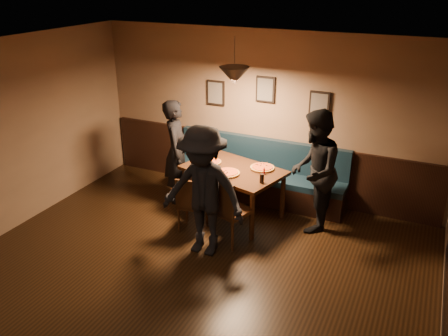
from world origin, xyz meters
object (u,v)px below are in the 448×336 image
dining_table (233,192)px  chair_near_left (193,203)px  diner_right (314,171)px  diner_left (177,151)px  chair_near_right (232,209)px  tabasco_bottle (264,171)px  booth_bench (257,171)px  diner_front (203,192)px  soda_glass (262,178)px

dining_table → chair_near_left: chair_near_left is taller
dining_table → diner_right: size_ratio=0.81×
diner_left → chair_near_right: bearing=-143.8°
dining_table → tabasco_bottle: 0.68m
booth_bench → diner_right: diner_right is taller
chair_near_left → diner_front: diner_front is taller
diner_front → dining_table: bearing=91.8°
tabasco_bottle → chair_near_right: bearing=-105.8°
chair_near_right → tabasco_bottle: 0.82m
tabasco_bottle → dining_table: bearing=179.9°
booth_bench → dining_table: booth_bench is taller
diner_right → booth_bench: bearing=-124.5°
diner_right → tabasco_bottle: 0.74m
booth_bench → diner_front: (-0.07, -1.83, 0.42)m
booth_bench → tabasco_bottle: 0.87m
dining_table → diner_right: bearing=22.5°
dining_table → booth_bench: bearing=94.5°
booth_bench → tabasco_bottle: (0.37, -0.70, 0.36)m
dining_table → soda_glass: soda_glass is taller
soda_glass → chair_near_left: bearing=-159.1°
dining_table → tabasco_bottle: (0.50, -0.00, 0.46)m
soda_glass → chair_near_right: bearing=-122.8°
diner_left → diner_right: 2.30m
booth_bench → soda_glass: size_ratio=22.16×
chair_near_left → diner_front: 0.80m
chair_near_left → diner_left: diner_left is taller
diner_right → dining_table: bearing=-90.8°
diner_left → soda_glass: size_ratio=12.90×
booth_bench → diner_right: 1.29m
diner_left → tabasco_bottle: size_ratio=14.95×
chair_near_left → soda_glass: bearing=12.4°
dining_table → diner_front: size_ratio=0.81×
diner_right → tabasco_bottle: diner_right is taller
chair_near_left → soda_glass: 1.11m
diner_right → soda_glass: (-0.65, -0.45, -0.05)m
diner_front → tabasco_bottle: (0.45, 1.13, -0.06)m
diner_left → tabasco_bottle: diner_left is taller
diner_right → soda_glass: size_ratio=13.61×
diner_front → diner_left: bearing=131.3°
chair_near_left → diner_front: bearing=-56.3°
diner_left → diner_right: diner_right is taller
chair_near_left → soda_glass: size_ratio=6.46×
chair_near_right → booth_bench: bearing=117.1°
chair_near_left → diner_right: diner_right is taller
diner_left → chair_near_left: bearing=-160.3°
dining_table → diner_front: bearing=-72.2°
chair_near_left → diner_left: bearing=124.0°
booth_bench → dining_table: (-0.13, -0.70, -0.10)m
diner_front → soda_glass: (0.52, 0.84, -0.05)m
booth_bench → chair_near_right: bearing=-83.1°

